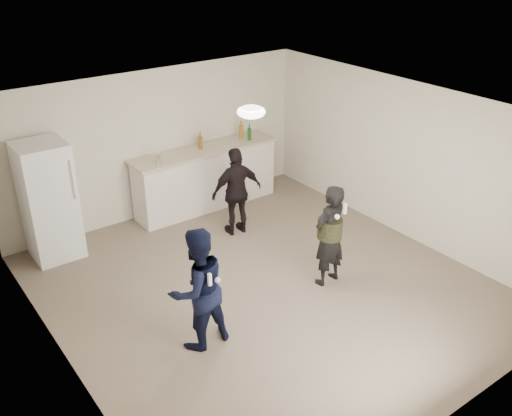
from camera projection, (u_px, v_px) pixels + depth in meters
floor at (264, 287)px, 7.98m from camera, size 6.00×6.00×0.00m
ceiling at (266, 114)px, 6.87m from camera, size 6.00×6.00×0.00m
wall_back at (157, 143)px, 9.58m from camera, size 6.00×0.00×6.00m
wall_front at (461, 322)px, 5.26m from camera, size 6.00×0.00×6.00m
wall_left at (56, 275)px, 5.96m from camera, size 0.00×6.00×6.00m
wall_right at (405, 160)px, 8.88m from camera, size 0.00×6.00×6.00m
counter at (206, 179)px, 10.05m from camera, size 2.60×0.56×1.05m
counter_top at (205, 150)px, 9.81m from camera, size 2.68×0.64×0.04m
fridge at (49, 201)px, 8.37m from camera, size 0.70×0.70×1.80m
fridge_handle at (72, 180)px, 8.08m from camera, size 0.02×0.02×0.60m
ceiling_dome at (251, 112)px, 7.10m from camera, size 0.36×0.36×0.16m
shaker at (158, 159)px, 9.15m from camera, size 0.08×0.08×0.17m
man at (198, 289)px, 6.57m from camera, size 0.77×0.62×1.54m
woman at (329, 236)px, 7.77m from camera, size 0.57×0.41×1.48m
camo_shorts at (330, 228)px, 7.72m from camera, size 0.34×0.34×0.28m
spectator at (237, 192)px, 9.09m from camera, size 0.90×0.48×1.46m
remote_man at (210, 280)px, 6.25m from camera, size 0.04×0.04×0.15m
nunchuk_man at (218, 280)px, 6.36m from camera, size 0.07×0.07×0.07m
remote_woman at (345, 209)px, 7.37m from camera, size 0.04×0.04×0.15m
nunchuk_woman at (337, 217)px, 7.38m from camera, size 0.07×0.07×0.07m
bottle_cluster at (225, 137)px, 10.00m from camera, size 1.00×0.22×0.25m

